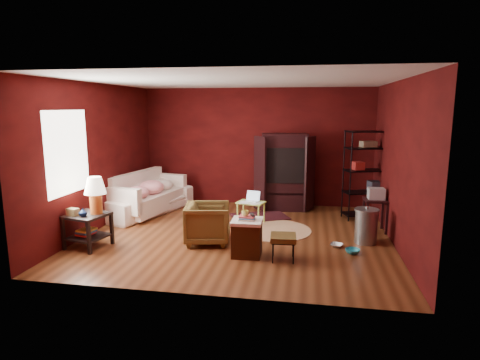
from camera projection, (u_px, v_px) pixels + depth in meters
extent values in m
cube|color=brown|center=(238.00, 235.00, 7.51)|extent=(5.50, 5.00, 0.02)
cube|color=white|center=(238.00, 80.00, 7.00)|extent=(5.50, 5.00, 0.02)
cube|color=#4D0B0B|center=(256.00, 147.00, 9.69)|extent=(5.50, 0.02, 2.80)
cube|color=#4D0B0B|center=(201.00, 187.00, 4.82)|extent=(5.50, 0.02, 2.80)
cube|color=#4D0B0B|center=(97.00, 157.00, 7.72)|extent=(0.02, 5.00, 2.80)
cube|color=#4D0B0B|center=(398.00, 164.00, 6.79)|extent=(0.02, 5.00, 2.80)
cube|color=white|center=(67.00, 152.00, 6.71)|extent=(0.02, 1.20, 1.40)
imported|color=white|center=(147.00, 193.00, 8.95)|extent=(1.38, 2.39, 0.90)
imported|color=black|center=(208.00, 221.00, 6.99)|extent=(0.83, 0.86, 0.77)
imported|color=silver|center=(337.00, 241.00, 6.82)|extent=(0.22, 0.13, 0.22)
imported|color=#29A9C1|center=(353.00, 246.00, 6.51)|extent=(0.24, 0.09, 0.23)
imported|color=#0D1C42|center=(83.00, 212.00, 6.58)|extent=(0.14, 0.15, 0.14)
imported|color=#F5F378|center=(245.00, 213.00, 6.30)|extent=(0.12, 0.09, 0.12)
cube|color=black|center=(87.00, 215.00, 6.74)|extent=(0.72, 0.72, 0.04)
cube|color=black|center=(88.00, 237.00, 6.81)|extent=(0.68, 0.68, 0.03)
cube|color=black|center=(63.00, 234.00, 6.64)|extent=(0.06, 0.06, 0.57)
cube|color=black|center=(89.00, 238.00, 6.44)|extent=(0.06, 0.06, 0.57)
cube|color=black|center=(87.00, 225.00, 7.14)|extent=(0.06, 0.06, 0.57)
cube|color=black|center=(112.00, 228.00, 6.93)|extent=(0.06, 0.06, 0.57)
cylinder|color=orange|center=(96.00, 204.00, 6.75)|extent=(0.24, 0.24, 0.34)
cone|color=#F2E5C6|center=(95.00, 185.00, 6.69)|extent=(0.43, 0.43, 0.28)
cube|color=#968751|center=(73.00, 212.00, 6.64)|extent=(0.20, 0.16, 0.12)
cube|color=red|center=(86.00, 234.00, 6.82)|extent=(0.28, 0.32, 0.03)
cube|color=#368ADA|center=(86.00, 232.00, 6.81)|extent=(0.28, 0.32, 0.03)
cube|color=#F5D751|center=(87.00, 230.00, 6.80)|extent=(0.28, 0.32, 0.03)
cube|color=white|center=(150.00, 201.00, 8.95)|extent=(1.12, 1.95, 0.39)
cube|color=white|center=(137.00, 189.00, 9.02)|extent=(0.54, 1.83, 0.77)
cube|color=white|center=(124.00, 201.00, 8.07)|extent=(0.79, 0.32, 0.53)
cube|color=white|center=(171.00, 185.00, 9.75)|extent=(0.79, 0.32, 0.53)
ellipsoid|color=#F2223D|center=(137.00, 193.00, 8.39)|extent=(0.59, 0.59, 0.27)
ellipsoid|color=#F2223D|center=(151.00, 187.00, 8.87)|extent=(0.66, 0.66, 0.31)
ellipsoid|color=white|center=(163.00, 185.00, 9.32)|extent=(0.55, 0.55, 0.25)
cube|color=#492210|center=(247.00, 239.00, 6.40)|extent=(0.46, 0.46, 0.54)
cube|color=white|center=(247.00, 221.00, 6.35)|extent=(0.50, 0.50, 0.05)
cube|color=#EFDFC5|center=(247.00, 219.00, 6.34)|extent=(0.27, 0.21, 0.02)
cube|color=#5491C5|center=(247.00, 218.00, 6.34)|extent=(0.27, 0.22, 0.02)
cube|color=#E1545A|center=(247.00, 216.00, 6.34)|extent=(0.25, 0.20, 0.02)
cube|color=black|center=(252.00, 215.00, 6.35)|extent=(0.11, 0.17, 0.02)
cube|color=black|center=(283.00, 238.00, 6.19)|extent=(0.41, 0.41, 0.08)
cube|color=black|center=(283.00, 241.00, 6.20)|extent=(0.37, 0.37, 0.02)
cylinder|color=black|center=(273.00, 253.00, 6.09)|extent=(0.02, 0.02, 0.32)
cylinder|color=black|center=(293.00, 254.00, 6.06)|extent=(0.02, 0.02, 0.32)
cylinder|color=black|center=(273.00, 246.00, 6.39)|extent=(0.02, 0.02, 0.32)
cylinder|color=black|center=(293.00, 247.00, 6.36)|extent=(0.02, 0.02, 0.32)
cylinder|color=beige|center=(274.00, 230.00, 7.76)|extent=(1.65, 1.65, 0.01)
cube|color=#55161F|center=(259.00, 216.00, 8.68)|extent=(1.40, 1.21, 0.01)
cube|color=#DDFF74|center=(251.00, 202.00, 8.12)|extent=(0.61, 0.49, 0.03)
cylinder|color=#DDFF74|center=(238.00, 214.00, 8.12)|extent=(0.04, 0.04, 0.44)
cylinder|color=#DDFF74|center=(259.00, 216.00, 7.93)|extent=(0.04, 0.04, 0.44)
cylinder|color=#DDFF74|center=(244.00, 210.00, 8.39)|extent=(0.04, 0.04, 0.44)
cylinder|color=#DDFF74|center=(264.00, 213.00, 8.20)|extent=(0.04, 0.04, 0.44)
cube|color=white|center=(251.00, 201.00, 8.14)|extent=(0.32, 0.26, 0.01)
cube|color=silver|center=(253.00, 196.00, 8.21)|extent=(0.29, 0.13, 0.19)
cube|color=white|center=(244.00, 202.00, 8.08)|extent=(0.20, 0.27, 0.00)
cube|color=white|center=(255.00, 203.00, 8.00)|extent=(0.28, 0.32, 0.00)
cube|color=black|center=(284.00, 172.00, 9.21)|extent=(1.08, 0.69, 1.76)
cube|color=black|center=(284.00, 165.00, 9.08)|extent=(0.88, 0.52, 0.79)
cube|color=black|center=(260.00, 174.00, 8.97)|extent=(0.32, 0.34, 1.67)
cube|color=black|center=(310.00, 174.00, 8.93)|extent=(0.23, 0.39, 1.67)
cube|color=#323538|center=(284.00, 168.00, 9.14)|extent=(0.63, 0.53, 0.48)
cube|color=black|center=(285.00, 170.00, 8.91)|extent=(0.46, 0.07, 0.37)
cube|color=black|center=(284.00, 192.00, 9.24)|extent=(0.89, 0.57, 0.05)
cylinder|color=black|center=(350.00, 177.00, 8.19)|extent=(0.03, 0.03, 1.87)
cylinder|color=black|center=(390.00, 176.00, 8.32)|extent=(0.03, 0.03, 1.87)
cylinder|color=black|center=(343.00, 174.00, 8.56)|extent=(0.03, 0.03, 1.87)
cylinder|color=black|center=(382.00, 173.00, 8.68)|extent=(0.03, 0.03, 1.87)
cube|color=black|center=(364.00, 213.00, 8.59)|extent=(0.99, 0.66, 0.03)
cube|color=black|center=(366.00, 192.00, 8.50)|extent=(0.99, 0.66, 0.03)
cube|color=black|center=(367.00, 170.00, 8.42)|extent=(0.99, 0.66, 0.03)
cube|color=black|center=(368.00, 148.00, 8.33)|extent=(0.99, 0.66, 0.03)
cube|color=black|center=(369.00, 132.00, 8.27)|extent=(0.99, 0.66, 0.03)
cube|color=maroon|center=(358.00, 166.00, 8.37)|extent=(0.28, 0.31, 0.17)
cube|color=#2F2F3B|center=(375.00, 186.00, 8.51)|extent=(0.33, 0.33, 0.21)
cube|color=brown|center=(368.00, 144.00, 8.32)|extent=(0.36, 0.29, 0.12)
cube|color=black|center=(376.00, 200.00, 7.59)|extent=(0.45, 0.45, 0.04)
cube|color=black|center=(367.00, 218.00, 7.49)|extent=(0.04, 0.04, 0.61)
cube|color=black|center=(387.00, 219.00, 7.45)|extent=(0.04, 0.04, 0.61)
cube|color=black|center=(363.00, 213.00, 7.84)|extent=(0.04, 0.04, 0.61)
cube|color=black|center=(382.00, 214.00, 7.80)|extent=(0.04, 0.04, 0.61)
cube|color=#B9BABE|center=(376.00, 194.00, 7.56)|extent=(0.31, 0.25, 0.21)
cylinder|color=gray|center=(366.00, 227.00, 7.00)|extent=(0.43, 0.43, 0.57)
cylinder|color=gray|center=(367.00, 210.00, 6.94)|extent=(0.47, 0.47, 0.04)
sphere|color=gray|center=(367.00, 208.00, 6.93)|extent=(0.06, 0.06, 0.06)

